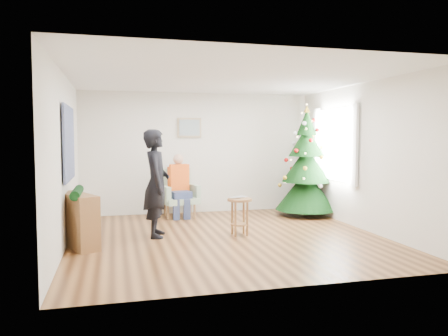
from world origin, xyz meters
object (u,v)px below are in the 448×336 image
object	(u,v)px
stool	(240,216)
christmas_tree	(306,166)
console	(78,220)
standing_man	(156,183)
armchair	(178,199)

from	to	relation	value
stool	christmas_tree	bearing A→B (deg)	38.09
stool	console	bearing A→B (deg)	-176.89
standing_man	console	distance (m)	1.36
stool	standing_man	xyz separation A→B (m)	(-1.36, 0.24, 0.57)
standing_man	console	bearing A→B (deg)	114.67
standing_man	console	world-z (taller)	standing_man
stool	armchair	distance (m)	2.11
standing_man	armchair	bearing A→B (deg)	-12.31
stool	console	world-z (taller)	console
standing_man	christmas_tree	bearing A→B (deg)	-62.02
armchair	christmas_tree	bearing A→B (deg)	-23.36
christmas_tree	console	size ratio (longest dim) A/B	2.29
christmas_tree	stool	size ratio (longest dim) A/B	3.70
christmas_tree	standing_man	bearing A→B (deg)	-159.18
christmas_tree	stool	world-z (taller)	christmas_tree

